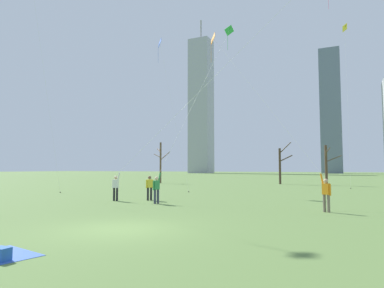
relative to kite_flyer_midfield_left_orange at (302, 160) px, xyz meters
The scene contains 13 objects.
ground_plane 10.49m from the kite_flyer_midfield_left_orange, 119.95° to the right, with size 400.00×400.00×0.00m, color #5B7A3D.
kite_flyer_midfield_left_orange is the anchor object (origin of this frame).
kite_flyer_foreground_right_pink 8.41m from the kite_flyer_midfield_left_orange, behind, with size 14.24×3.90×15.53m.
kite_flyer_midfield_center_green 8.11m from the kite_flyer_midfield_left_orange, behind, with size 2.68×7.91×13.51m.
bystander_watching_nearby 10.03m from the kite_flyer_midfield_left_orange, behind, with size 0.37×0.41×1.62m.
distant_kite_drifting_left_yellow 27.41m from the kite_flyer_midfield_left_orange, 84.59° to the left, with size 0.50×3.08×18.89m.
distant_kite_high_overhead_blue 22.40m from the kite_flyer_midfield_left_orange, 143.16° to the left, with size 5.15×3.19×15.96m.
picnic_spot 14.38m from the kite_flyer_midfield_left_orange, 111.69° to the right, with size 2.04×1.73×0.31m.
bare_tree_far_right_edge 27.81m from the kite_flyer_midfield_left_orange, 90.93° to the left, with size 2.03×1.08×5.09m.
bare_tree_center 29.09m from the kite_flyer_midfield_left_orange, 102.49° to the left, with size 1.76×1.33×5.70m.
bare_tree_rightmost 32.95m from the kite_flyer_midfield_left_orange, 133.26° to the left, with size 2.36×1.80×5.88m.
skyline_wide_slab 139.32m from the kite_flyer_midfield_left_orange, 91.96° to the left, with size 8.43×5.04×53.85m.
skyline_mid_tower_left 140.16m from the kite_flyer_midfield_left_orange, 115.65° to the left, with size 9.68×8.33×71.56m.
Camera 1 is at (7.38, -9.84, 2.12)m, focal length 31.82 mm.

